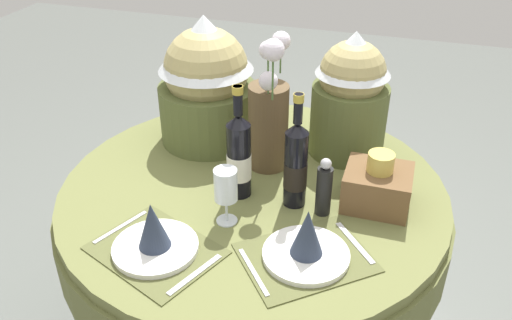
# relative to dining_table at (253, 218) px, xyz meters

# --- Properties ---
(dining_table) EXTENTS (1.29, 1.29, 0.76)m
(dining_table) POSITION_rel_dining_table_xyz_m (0.00, 0.00, 0.00)
(dining_table) COLOR olive
(dining_table) RESTS_ON ground
(place_setting_left) EXTENTS (0.41, 0.37, 0.16)m
(place_setting_left) POSITION_rel_dining_table_xyz_m (-0.16, -0.39, 0.18)
(place_setting_left) COLOR brown
(place_setting_left) RESTS_ON dining_table
(place_setting_right) EXTENTS (0.43, 0.42, 0.16)m
(place_setting_right) POSITION_rel_dining_table_xyz_m (0.25, -0.29, 0.18)
(place_setting_right) COLOR brown
(place_setting_right) RESTS_ON dining_table
(flower_vase) EXTENTS (0.14, 0.28, 0.49)m
(flower_vase) POSITION_rel_dining_table_xyz_m (0.01, 0.14, 0.32)
(flower_vase) COLOR brown
(flower_vase) RESTS_ON dining_table
(wine_bottle_left) EXTENTS (0.08, 0.08, 0.38)m
(wine_bottle_left) POSITION_rel_dining_table_xyz_m (-0.03, -0.06, 0.28)
(wine_bottle_left) COLOR black
(wine_bottle_left) RESTS_ON dining_table
(wine_bottle_centre) EXTENTS (0.07, 0.07, 0.37)m
(wine_bottle_centre) POSITION_rel_dining_table_xyz_m (0.15, -0.05, 0.28)
(wine_bottle_centre) COLOR black
(wine_bottle_centre) RESTS_ON dining_table
(wine_glass_left) EXTENTS (0.07, 0.07, 0.18)m
(wine_glass_left) POSITION_rel_dining_table_xyz_m (-0.02, -0.20, 0.26)
(wine_glass_left) COLOR silver
(wine_glass_left) RESTS_ON dining_table
(pepper_mill) EXTENTS (0.05, 0.05, 0.19)m
(pepper_mill) POSITION_rel_dining_table_xyz_m (0.25, -0.08, 0.22)
(pepper_mill) COLOR black
(pepper_mill) RESTS_ON dining_table
(gift_tub_back_left) EXTENTS (0.36, 0.36, 0.47)m
(gift_tub_back_left) POSITION_rel_dining_table_xyz_m (-0.26, 0.26, 0.38)
(gift_tub_back_left) COLOR #566033
(gift_tub_back_left) RESTS_ON dining_table
(gift_tub_back_right) EXTENTS (0.27, 0.27, 0.45)m
(gift_tub_back_right) POSITION_rel_dining_table_xyz_m (0.25, 0.32, 0.37)
(gift_tub_back_right) COLOR #566033
(gift_tub_back_right) RESTS_ON dining_table
(woven_basket_side_right) EXTENTS (0.20, 0.18, 0.18)m
(woven_basket_side_right) POSITION_rel_dining_table_xyz_m (0.40, 0.02, 0.20)
(woven_basket_side_right) COLOR brown
(woven_basket_side_right) RESTS_ON dining_table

